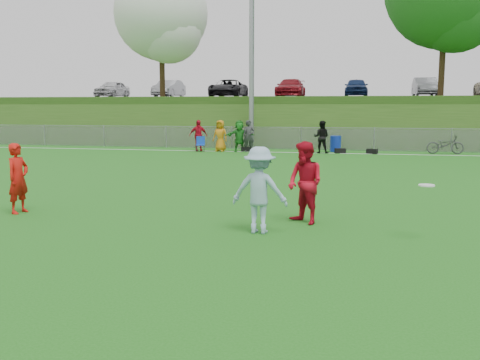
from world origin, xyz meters
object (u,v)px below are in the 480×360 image
(player_red_left, at_px, (18,178))
(player_blue, at_px, (260,190))
(player_red_center, at_px, (305,183))
(bicycle, at_px, (445,145))
(frisbee, at_px, (427,185))
(recycling_bin, at_px, (335,144))

(player_red_left, relative_size, player_blue, 0.96)
(player_red_center, xyz_separation_m, player_blue, (-0.80, -1.01, -0.02))
(player_red_center, xyz_separation_m, bicycle, (5.62, 17.89, -0.39))
(frisbee, bearing_deg, bicycle, 80.01)
(player_blue, relative_size, recycling_bin, 1.97)
(player_blue, bearing_deg, recycling_bin, -89.57)
(player_red_left, distance_m, frisbee, 8.92)
(player_red_center, bearing_deg, frisbee, 19.39)
(player_red_left, distance_m, player_blue, 5.84)
(frisbee, bearing_deg, player_blue, -179.89)
(player_red_center, relative_size, player_blue, 1.03)
(recycling_bin, distance_m, bicycle, 5.57)
(player_red_left, bearing_deg, bicycle, -25.18)
(frisbee, relative_size, bicycle, 0.16)
(player_red_left, relative_size, frisbee, 5.52)
(recycling_bin, height_order, bicycle, bicycle)
(player_red_left, xyz_separation_m, player_red_center, (6.58, 0.24, 0.06))
(frisbee, xyz_separation_m, bicycle, (3.33, 18.90, -0.55))
(player_blue, height_order, recycling_bin, player_blue)
(recycling_bin, bearing_deg, player_blue, -92.56)
(player_blue, xyz_separation_m, frisbee, (3.09, 0.01, 0.19))
(player_red_left, height_order, bicycle, player_red_left)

